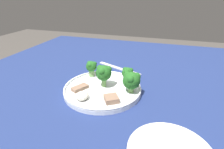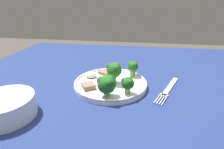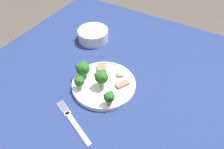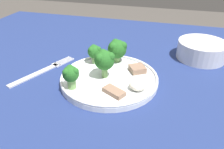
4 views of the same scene
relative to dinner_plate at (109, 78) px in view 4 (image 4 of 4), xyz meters
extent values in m
cube|color=navy|center=(-0.03, -0.01, -0.02)|extent=(1.18, 1.05, 0.03)
cylinder|color=brown|center=(-0.56, 0.45, -0.41)|extent=(0.06, 0.06, 0.74)
cylinder|color=white|center=(0.00, 0.00, 0.00)|extent=(0.23, 0.23, 0.01)
torus|color=white|center=(0.00, 0.00, 0.01)|extent=(0.23, 0.23, 0.01)
cube|color=silver|center=(-0.19, -0.02, -0.01)|extent=(0.07, 0.14, 0.00)
cube|color=silver|center=(-0.16, 0.04, -0.01)|extent=(0.03, 0.02, 0.00)
cube|color=silver|center=(-0.14, 0.06, -0.01)|extent=(0.02, 0.05, 0.00)
cube|color=silver|center=(-0.15, 0.06, -0.01)|extent=(0.02, 0.05, 0.00)
cube|color=silver|center=(-0.16, 0.07, -0.01)|extent=(0.02, 0.05, 0.00)
cube|color=silver|center=(-0.16, 0.07, -0.01)|extent=(0.02, 0.05, 0.00)
cylinder|color=silver|center=(0.22, 0.20, 0.02)|extent=(0.14, 0.14, 0.05)
cylinder|color=silver|center=(0.22, 0.20, 0.01)|extent=(0.11, 0.11, 0.04)
cylinder|color=#709E56|center=(-0.01, 0.00, 0.02)|extent=(0.01, 0.01, 0.03)
sphere|color=#215B1E|center=(-0.01, 0.00, 0.05)|extent=(0.05, 0.05, 0.05)
sphere|color=#215B1E|center=(0.00, 0.00, 0.06)|extent=(0.02, 0.02, 0.02)
sphere|color=#215B1E|center=(-0.02, 0.01, 0.06)|extent=(0.02, 0.02, 0.02)
sphere|color=#215B1E|center=(-0.02, -0.01, 0.06)|extent=(0.02, 0.02, 0.02)
cylinder|color=#709E56|center=(-0.07, -0.06, 0.01)|extent=(0.02, 0.02, 0.02)
sphere|color=#215B1E|center=(-0.07, -0.06, 0.04)|extent=(0.04, 0.04, 0.04)
sphere|color=#215B1E|center=(-0.06, -0.06, 0.05)|extent=(0.02, 0.02, 0.02)
sphere|color=#215B1E|center=(-0.07, -0.06, 0.05)|extent=(0.02, 0.02, 0.02)
sphere|color=#215B1E|center=(-0.07, -0.07, 0.05)|extent=(0.02, 0.02, 0.02)
cylinder|color=#709E56|center=(-0.06, 0.06, 0.01)|extent=(0.02, 0.02, 0.02)
sphere|color=#215B1E|center=(-0.06, 0.06, 0.04)|extent=(0.04, 0.04, 0.04)
sphere|color=#215B1E|center=(-0.05, 0.06, 0.04)|extent=(0.02, 0.02, 0.02)
sphere|color=#215B1E|center=(-0.06, 0.07, 0.04)|extent=(0.02, 0.02, 0.02)
sphere|color=#215B1E|center=(-0.06, 0.05, 0.04)|extent=(0.02, 0.02, 0.02)
cylinder|color=#709E56|center=(0.00, 0.09, 0.01)|extent=(0.02, 0.02, 0.02)
sphere|color=#215B1E|center=(0.00, 0.09, 0.04)|extent=(0.05, 0.05, 0.05)
sphere|color=#215B1E|center=(0.01, 0.09, 0.05)|extent=(0.02, 0.02, 0.02)
sphere|color=#215B1E|center=(-0.01, 0.10, 0.05)|extent=(0.02, 0.02, 0.02)
sphere|color=#215B1E|center=(-0.01, 0.07, 0.05)|extent=(0.02, 0.02, 0.02)
cube|color=#846651|center=(0.03, -0.06, 0.01)|extent=(0.06, 0.05, 0.01)
cube|color=#846651|center=(0.06, 0.05, 0.01)|extent=(0.05, 0.05, 0.01)
ellipsoid|color=silver|center=(0.07, -0.03, 0.01)|extent=(0.04, 0.03, 0.02)
camera|label=1|loc=(0.43, 0.17, 0.27)|focal=28.00mm
camera|label=2|loc=(-0.08, 0.50, 0.25)|focal=28.00mm
camera|label=3|loc=(-0.45, -0.30, 0.59)|focal=35.00mm
camera|label=4|loc=(0.13, -0.43, 0.28)|focal=35.00mm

